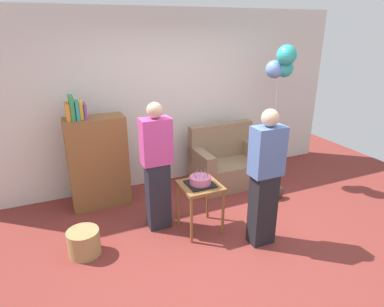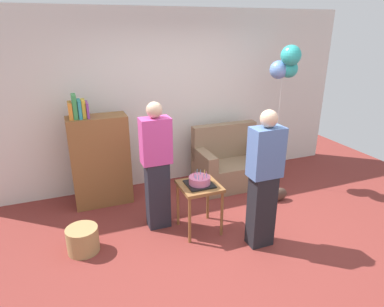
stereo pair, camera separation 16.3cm
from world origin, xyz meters
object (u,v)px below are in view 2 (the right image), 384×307
object	(u,v)px
balloon_bunch	(286,64)
handbag	(278,194)
bookshelf	(100,159)
couch	(229,164)
person_holding_cake	(264,180)
birthday_cake	(200,181)
wicker_basket	(83,240)
person_blowing_candles	(157,166)
side_table	(199,192)

from	to	relation	value
balloon_bunch	handbag	bearing A→B (deg)	-120.29
bookshelf	couch	bearing A→B (deg)	-3.11
person_holding_cake	couch	bearing A→B (deg)	-83.83
birthday_cake	wicker_basket	xyz separation A→B (m)	(-1.41, 0.08, -0.53)
handbag	person_holding_cake	bearing A→B (deg)	-136.19
wicker_basket	couch	bearing A→B (deg)	22.49
bookshelf	person_holding_cake	size ratio (longest dim) A/B	0.99
person_holding_cake	handbag	size ratio (longest dim) A/B	5.82
wicker_basket	balloon_bunch	xyz separation A→B (m)	(3.10, 0.71, 1.77)
person_holding_cake	wicker_basket	size ratio (longest dim) A/B	4.53
wicker_basket	balloon_bunch	distance (m)	3.64
person_holding_cake	balloon_bunch	xyz separation A→B (m)	(1.13, 1.32, 1.09)
birthday_cake	balloon_bunch	xyz separation A→B (m)	(1.69, 0.79, 1.23)
birthday_cake	couch	bearing A→B (deg)	47.78
person_blowing_candles	handbag	size ratio (longest dim) A/B	5.82
side_table	wicker_basket	size ratio (longest dim) A/B	1.76
side_table	birthday_cake	distance (m)	0.15
bookshelf	wicker_basket	size ratio (longest dim) A/B	4.48
side_table	balloon_bunch	world-z (taller)	balloon_bunch
wicker_basket	side_table	bearing A→B (deg)	-3.43
birthday_cake	person_holding_cake	world-z (taller)	person_holding_cake
bookshelf	wicker_basket	xyz separation A→B (m)	(-0.38, -1.09, -0.52)
handbag	birthday_cake	bearing A→B (deg)	-168.79
handbag	side_table	bearing A→B (deg)	-168.79
bookshelf	birthday_cake	bearing A→B (deg)	-48.78
bookshelf	person_blowing_candles	xyz separation A→B (m)	(0.58, -0.89, 0.16)
couch	person_holding_cake	bearing A→B (deg)	-104.57
person_blowing_candles	birthday_cake	bearing A→B (deg)	-10.11
person_blowing_candles	wicker_basket	bearing A→B (deg)	-145.35
birthday_cake	wicker_basket	world-z (taller)	birthday_cake
birthday_cake	person_blowing_candles	distance (m)	0.55
balloon_bunch	wicker_basket	bearing A→B (deg)	-167.14
side_table	birthday_cake	world-z (taller)	birthday_cake
side_table	wicker_basket	xyz separation A→B (m)	(-1.41, 0.08, -0.38)
birthday_cake	person_holding_cake	xyz separation A→B (m)	(0.56, -0.52, 0.15)
couch	wicker_basket	world-z (taller)	couch
balloon_bunch	couch	bearing A→B (deg)	159.00
couch	balloon_bunch	size ratio (longest dim) A/B	0.50
person_blowing_candles	side_table	bearing A→B (deg)	-10.11
bookshelf	wicker_basket	world-z (taller)	bookshelf
side_table	couch	bearing A→B (deg)	47.78
side_table	person_holding_cake	distance (m)	0.82
birthday_cake	person_holding_cake	size ratio (longest dim) A/B	0.20
bookshelf	birthday_cake	distance (m)	1.56
person_holding_cake	handbag	xyz separation A→B (m)	(0.83, 0.80, -0.73)
couch	birthday_cake	distance (m)	1.48
birthday_cake	balloon_bunch	distance (m)	2.24
handbag	balloon_bunch	xyz separation A→B (m)	(0.30, 0.52, 1.82)
couch	balloon_bunch	distance (m)	1.76
person_holding_cake	wicker_basket	world-z (taller)	person_holding_cake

